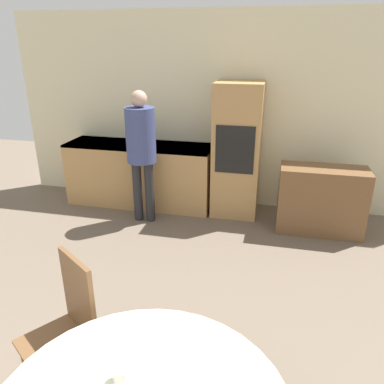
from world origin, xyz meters
name	(u,v)px	position (x,y,z in m)	size (l,w,h in m)	color
wall_back	(226,113)	(0.00, 5.46, 1.30)	(6.07, 0.05, 2.60)	beige
kitchen_counter	(140,173)	(-1.16, 5.12, 0.46)	(2.05, 0.60, 0.88)	tan
oven_unit	(237,151)	(0.20, 5.12, 0.87)	(0.60, 0.59, 1.75)	tan
sideboard	(321,200)	(1.28, 4.78, 0.41)	(1.01, 0.45, 0.82)	brown
chair_far_left	(69,323)	(-0.49, 2.02, 0.55)	(0.56, 0.56, 0.99)	brown
person_standing	(141,144)	(-0.92, 4.59, 1.03)	(0.36, 0.36, 1.68)	#262628
cup	(121,375)	(0.08, 1.55, 0.77)	(0.08, 0.08, 0.08)	silver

